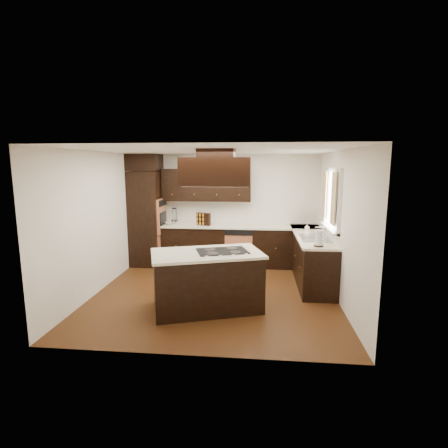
{
  "coord_description": "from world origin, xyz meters",
  "views": [
    {
      "loc": [
        0.75,
        -5.91,
        2.27
      ],
      "look_at": [
        0.1,
        0.6,
        1.15
      ],
      "focal_mm": 28.0,
      "sensor_mm": 36.0,
      "label": 1
    }
  ],
  "objects_px": {
    "spice_rack": "(203,219)",
    "oven_column": "(147,218)",
    "range_hood": "(217,172)",
    "island": "(207,282)"
  },
  "relations": [
    {
      "from": "spice_rack",
      "to": "oven_column",
      "type": "bearing_deg",
      "value": -153.95
    },
    {
      "from": "range_hood",
      "to": "spice_rack",
      "type": "xyz_separation_m",
      "value": [
        -0.58,
        2.29,
        -1.1
      ]
    },
    {
      "from": "range_hood",
      "to": "spice_rack",
      "type": "distance_m",
      "value": 2.6
    },
    {
      "from": "oven_column",
      "to": "spice_rack",
      "type": "height_order",
      "value": "oven_column"
    },
    {
      "from": "oven_column",
      "to": "spice_rack",
      "type": "xyz_separation_m",
      "value": [
        1.3,
        0.03,
        0.0
      ]
    },
    {
      "from": "oven_column",
      "to": "island",
      "type": "height_order",
      "value": "oven_column"
    },
    {
      "from": "oven_column",
      "to": "range_hood",
      "type": "distance_m",
      "value": 3.13
    },
    {
      "from": "oven_column",
      "to": "island",
      "type": "bearing_deg",
      "value": -54.08
    },
    {
      "from": "range_hood",
      "to": "spice_rack",
      "type": "height_order",
      "value": "range_hood"
    },
    {
      "from": "oven_column",
      "to": "spice_rack",
      "type": "distance_m",
      "value": 1.3
    }
  ]
}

